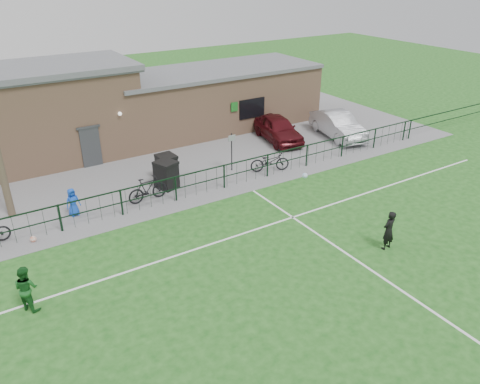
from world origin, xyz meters
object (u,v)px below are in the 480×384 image
car_maroon (278,129)px  car_silver (338,125)px  sign_post (232,152)px  ball_ground (33,239)px  bicycle_d (148,189)px  wheelie_bin_right (167,168)px  bicycle_e (270,161)px  spectator_child (73,202)px  outfield_player (26,288)px  wheelie_bin_left (166,175)px

car_maroon → car_silver: size_ratio=0.95×
sign_post → car_silver: 8.21m
car_maroon → ball_ground: bearing=-153.2°
bicycle_d → wheelie_bin_right: bearing=-49.7°
bicycle_d → ball_ground: (-5.07, -0.88, -0.46)m
wheelie_bin_right → ball_ground: wheelie_bin_right is taller
car_silver → bicycle_e: 6.88m
spectator_child → outfield_player: bearing=-127.3°
car_silver → spectator_child: size_ratio=3.69×
bicycle_d → bicycle_e: (6.55, -0.18, -0.04)m
car_maroon → car_silver: 3.75m
car_maroon → bicycle_e: 4.66m
sign_post → spectator_child: sign_post is taller
car_maroon → spectator_child: size_ratio=3.51×
spectator_child → outfield_player: size_ratio=0.81×
wheelie_bin_right → spectator_child: size_ratio=0.98×
spectator_child → ball_ground: size_ratio=5.09×
bicycle_e → spectator_child: (-9.72, 0.58, 0.09)m
car_maroon → wheelie_bin_right: bearing=-157.1°
car_silver → ball_ground: 18.39m
spectator_child → outfield_player: outfield_player is taller
bicycle_e → sign_post: bearing=76.2°
outfield_player → ball_ground: (0.82, 4.01, -0.64)m
wheelie_bin_left → spectator_child: (-4.44, -0.41, -0.00)m
bicycle_d → bicycle_e: size_ratio=0.93×
wheelie_bin_right → bicycle_e: size_ratio=0.60×
bicycle_e → spectator_child: bearing=107.6°
car_maroon → bicycle_d: 10.18m
car_silver → bicycle_d: bearing=-159.8°
bicycle_e → outfield_player: outfield_player is taller
wheelie_bin_right → car_maroon: bearing=8.2°
car_silver → bicycle_e: (-6.55, -2.09, -0.22)m
wheelie_bin_right → bicycle_e: bearing=-24.0°
wheelie_bin_right → outfield_player: bearing=-143.0°
ball_ground → bicycle_d: bearing=9.9°
wheelie_bin_left → car_silver: bearing=-15.0°
sign_post → wheelie_bin_right: bearing=168.2°
car_silver → spectator_child: 16.34m
wheelie_bin_left → car_silver: 11.88m
wheelie_bin_left → bicycle_d: bearing=-167.8°
spectator_child → ball_ground: bearing=-156.1°
bicycle_d → outfield_player: outfield_player is taller
sign_post → ball_ground: (-10.02, -1.81, -0.90)m
car_maroon → ball_ground: 15.30m
bicycle_d → car_maroon: bearing=-75.2°
wheelie_bin_left → sign_post: bearing=-18.4°
wheelie_bin_right → sign_post: sign_post is taller
wheelie_bin_right → outfield_player: size_ratio=0.79×
wheelie_bin_right → sign_post: size_ratio=0.61×
car_maroon → bicycle_d: size_ratio=2.31×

